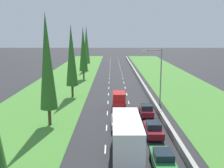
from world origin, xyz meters
name	(u,v)px	position (x,y,z in m)	size (l,w,h in m)	color
ground_plane	(116,80)	(0.00, 60.00, 0.00)	(300.00, 300.00, 0.00)	#28282B
grass_verge_left	(65,80)	(-12.65, 60.00, 0.02)	(14.00, 140.00, 0.04)	#478433
grass_verge_right	(173,80)	(14.35, 60.00, 0.02)	(14.00, 140.00, 0.04)	#478433
median_barrier	(139,79)	(5.70, 60.00, 0.42)	(0.44, 120.00, 0.85)	#9E9B93
lane_markings	(116,80)	(0.00, 60.00, 0.01)	(3.64, 116.00, 0.01)	white
white_box_truck_centre_lane	(126,137)	(0.21, 18.91, 2.18)	(2.46, 9.40, 4.18)	black
green_sedan_right_lane	(162,160)	(3.30, 17.23, 0.81)	(1.82, 4.50, 1.64)	#237A33
silver_sedan_centre_lane	(118,121)	(-0.24, 27.30, 0.81)	(1.82, 4.50, 1.64)	silver
red_van_centre_lane	(119,101)	(-0.03, 34.48, 1.40)	(1.96, 4.90, 2.82)	red
maroon_sedan_right_lane	(153,129)	(3.61, 24.49, 0.81)	(1.82, 4.50, 1.64)	maroon
maroon_hatchback_right_lane	(146,110)	(3.75, 31.58, 0.84)	(1.74, 3.90, 1.72)	maroon
poplar_tree_second	(47,62)	(-8.96, 27.99, 8.08)	(2.15, 2.15, 14.06)	#4C3823
poplar_tree_third	(71,56)	(-8.30, 42.79, 7.56)	(2.13, 2.13, 13.01)	#4C3823
poplar_tree_fourth	(83,49)	(-8.25, 61.52, 7.66)	(2.13, 2.13, 13.22)	#4C3823
poplar_tree_fifth	(86,45)	(-9.05, 77.92, 7.99)	(2.15, 2.15, 13.87)	#4C3823
street_light_mast	(158,73)	(6.46, 37.82, 5.23)	(3.20, 0.28, 9.00)	gray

